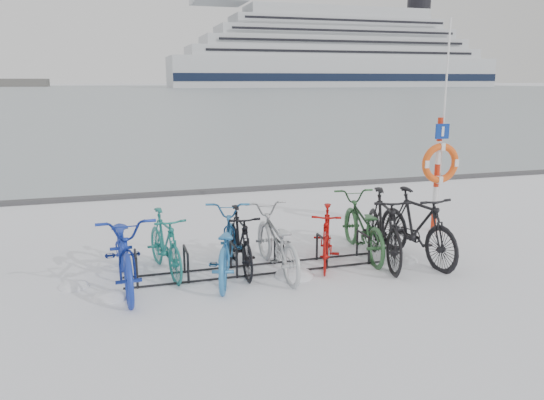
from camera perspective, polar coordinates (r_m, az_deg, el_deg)
ground at (r=8.28m, az=-1.67°, el=-7.59°), size 900.00×900.00×0.00m
ice_sheet at (r=162.54m, az=-16.07°, el=11.28°), size 400.00×298.00×0.02m
quay_edge at (r=13.84m, az=-7.93°, el=0.85°), size 400.00×0.25×0.10m
bike_rack at (r=8.22m, az=-1.67°, el=-6.41°), size 4.00×0.48×0.46m
lifebuoy_station at (r=10.54m, az=17.60°, el=3.78°), size 0.77×0.22×3.99m
cruise_ferry at (r=229.98m, az=6.73°, el=15.06°), size 138.41×26.10×45.48m
bike_0 at (r=7.80m, az=-15.56°, el=-4.89°), size 0.88×2.24×1.15m
bike_1 at (r=8.21m, az=-11.45°, el=-4.36°), size 0.76×1.71×0.99m
bike_2 at (r=7.95m, az=-5.03°, el=-4.55°), size 1.21×2.10×1.04m
bike_3 at (r=8.21m, az=-3.46°, el=-4.13°), size 0.50×1.66×1.00m
bike_4 at (r=8.12m, az=0.46°, el=-4.19°), size 0.74×1.97×1.02m
bike_5 at (r=8.51m, az=5.88°, el=-3.69°), size 1.05×1.63×0.96m
bike_6 at (r=9.03m, az=9.69°, el=-2.53°), size 0.94×2.07×1.05m
bike_7 at (r=8.70m, az=11.93°, el=-2.72°), size 0.97×2.06×1.19m
bike_8 at (r=8.92m, az=15.31°, el=-2.52°), size 0.79×2.04×1.19m
snow_drifts at (r=8.06m, az=-2.75°, el=-8.19°), size 5.55×1.62×0.21m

